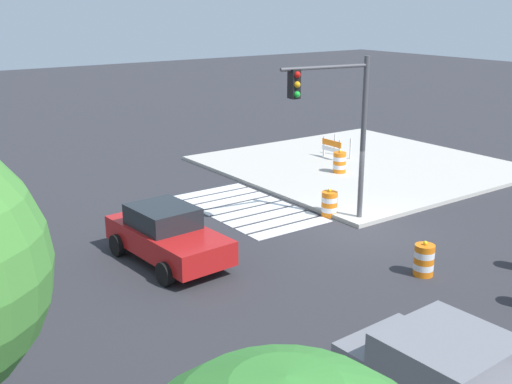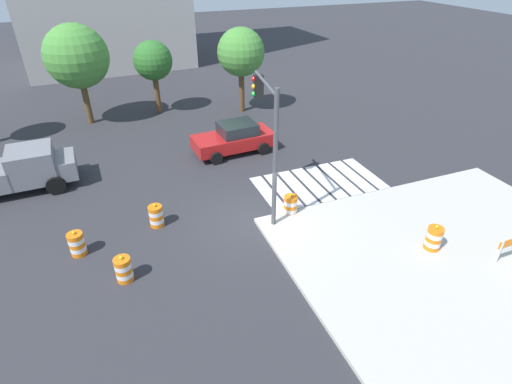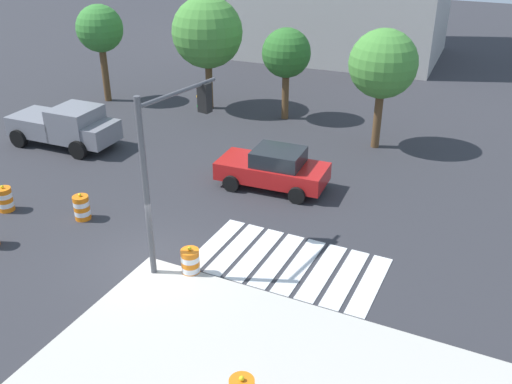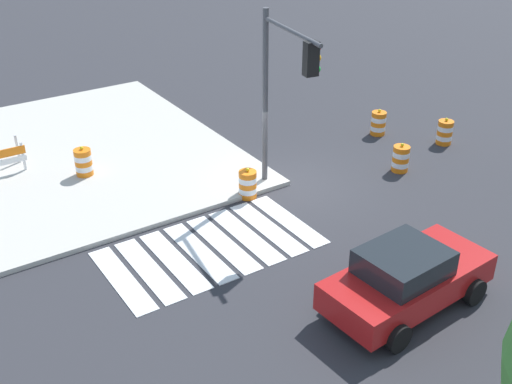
% 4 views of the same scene
% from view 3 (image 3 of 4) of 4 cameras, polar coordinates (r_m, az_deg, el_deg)
% --- Properties ---
extents(ground_plane, '(120.00, 120.00, 0.00)m').
position_cam_3_polar(ground_plane, '(18.32, -10.67, -6.84)').
color(ground_plane, '#2D2D33').
extents(crosswalk_stripes, '(5.85, 3.20, 0.02)m').
position_cam_3_polar(crosswalk_stripes, '(17.93, 3.28, -7.14)').
color(crosswalk_stripes, silver).
rests_on(crosswalk_stripes, ground).
extents(sports_car, '(4.41, 2.36, 1.63)m').
position_cam_3_polar(sports_car, '(22.19, 1.79, 2.40)').
color(sports_car, red).
rests_on(sports_car, ground).
extents(pickup_truck, '(5.23, 2.51, 1.92)m').
position_cam_3_polar(pickup_truck, '(27.49, -18.51, 6.32)').
color(pickup_truck, slate).
rests_on(pickup_truck, ground).
extents(traffic_barrel_near_corner, '(0.56, 0.56, 1.02)m').
position_cam_3_polar(traffic_barrel_near_corner, '(17.23, -6.63, -7.10)').
color(traffic_barrel_near_corner, orange).
rests_on(traffic_barrel_near_corner, ground).
extents(traffic_barrel_median_near, '(0.56, 0.56, 1.02)m').
position_cam_3_polar(traffic_barrel_median_near, '(22.58, -24.00, -0.67)').
color(traffic_barrel_median_near, orange).
rests_on(traffic_barrel_median_near, ground).
extents(traffic_barrel_median_far, '(0.56, 0.56, 1.02)m').
position_cam_3_polar(traffic_barrel_median_far, '(21.01, -17.17, -1.50)').
color(traffic_barrel_median_far, orange).
rests_on(traffic_barrel_median_far, ground).
extents(traffic_light_pole, '(0.71, 3.26, 5.50)m').
position_cam_3_polar(traffic_light_pole, '(16.46, -8.60, 4.74)').
color(traffic_light_pole, '#4C4C51').
rests_on(traffic_light_pole, sidewalk_corner).
extents(street_tree_streetside_near, '(3.69, 3.69, 5.96)m').
position_cam_3_polar(street_tree_streetside_near, '(30.58, -4.94, 15.72)').
color(street_tree_streetside_near, brown).
rests_on(street_tree_streetside_near, ground).
extents(street_tree_streetside_mid, '(2.46, 2.46, 4.66)m').
position_cam_3_polar(street_tree_streetside_mid, '(29.04, 3.08, 13.75)').
color(street_tree_streetside_mid, brown).
rests_on(street_tree_streetside_mid, ground).
extents(street_tree_streetside_far, '(3.01, 3.01, 5.39)m').
position_cam_3_polar(street_tree_streetside_far, '(25.71, 12.70, 12.44)').
color(street_tree_streetside_far, brown).
rests_on(street_tree_streetside_far, ground).
extents(street_tree_corner_lot, '(2.53, 2.53, 5.31)m').
position_cam_3_polar(street_tree_corner_lot, '(32.95, -15.48, 15.51)').
color(street_tree_corner_lot, brown).
rests_on(street_tree_corner_lot, ground).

